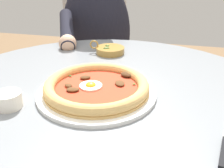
% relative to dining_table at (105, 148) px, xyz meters
% --- Properties ---
extents(dining_table, '(1.02, 1.02, 0.76)m').
position_rel_dining_table_xyz_m(dining_table, '(0.00, 0.00, 0.00)').
color(dining_table, gray).
rests_on(dining_table, ground).
extents(pizza_on_plate, '(0.31, 0.31, 0.04)m').
position_rel_dining_table_xyz_m(pizza_on_plate, '(-0.02, 0.00, 0.19)').
color(pizza_on_plate, white).
rests_on(pizza_on_plate, dining_table).
extents(ramekin_capers, '(0.06, 0.06, 0.04)m').
position_rel_dining_table_xyz_m(ramekin_capers, '(-0.20, -0.11, 0.20)').
color(ramekin_capers, white).
rests_on(ramekin_capers, dining_table).
extents(olive_pan, '(0.13, 0.11, 0.05)m').
position_rel_dining_table_xyz_m(olive_pan, '(-0.06, 0.32, 0.19)').
color(olive_pan, olive).
rests_on(olive_pan, dining_table).
extents(diner_person, '(0.41, 0.56, 1.19)m').
position_rel_dining_table_xyz_m(diner_person, '(-0.22, 0.67, -0.06)').
color(diner_person, '#282833').
rests_on(diner_person, ground).
extents(cafe_chair_diner, '(0.51, 0.51, 0.87)m').
position_rel_dining_table_xyz_m(cafe_chair_diner, '(-0.26, 0.80, -0.05)').
color(cafe_chair_diner, beige).
rests_on(cafe_chair_diner, ground).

